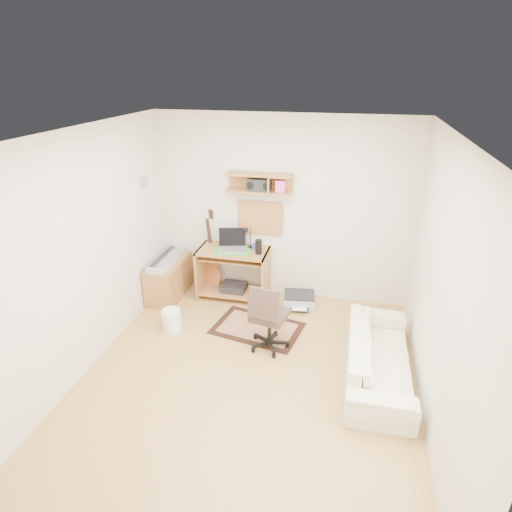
% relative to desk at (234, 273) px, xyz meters
% --- Properties ---
extents(floor, '(3.60, 4.00, 0.01)m').
position_rel_desk_xyz_m(floor, '(0.64, -1.73, -0.38)').
color(floor, tan).
rests_on(floor, ground).
extents(ceiling, '(3.60, 4.00, 0.01)m').
position_rel_desk_xyz_m(ceiling, '(0.64, -1.73, 2.23)').
color(ceiling, white).
rests_on(ceiling, ground).
extents(back_wall, '(3.60, 0.01, 2.60)m').
position_rel_desk_xyz_m(back_wall, '(0.64, 0.28, 0.93)').
color(back_wall, beige).
rests_on(back_wall, ground).
extents(left_wall, '(0.01, 4.00, 2.60)m').
position_rel_desk_xyz_m(left_wall, '(-1.17, -1.73, 0.93)').
color(left_wall, beige).
rests_on(left_wall, ground).
extents(right_wall, '(0.01, 4.00, 2.60)m').
position_rel_desk_xyz_m(right_wall, '(2.44, -1.73, 0.93)').
color(right_wall, beige).
rests_on(right_wall, ground).
extents(wall_shelf, '(0.90, 0.25, 0.26)m').
position_rel_desk_xyz_m(wall_shelf, '(0.34, 0.15, 1.32)').
color(wall_shelf, '#A8743B').
rests_on(wall_shelf, back_wall).
extents(cork_board, '(0.64, 0.03, 0.49)m').
position_rel_desk_xyz_m(cork_board, '(0.34, 0.25, 0.79)').
color(cork_board, tan).
rests_on(cork_board, back_wall).
extents(wall_photo, '(0.02, 0.20, 0.15)m').
position_rel_desk_xyz_m(wall_photo, '(-1.15, -0.23, 1.34)').
color(wall_photo, '#4C8CBF').
rests_on(wall_photo, left_wall).
extents(desk, '(1.00, 0.55, 0.75)m').
position_rel_desk_xyz_m(desk, '(0.00, 0.00, 0.00)').
color(desk, '#A8743B').
rests_on(desk, floor).
extents(laptop, '(0.46, 0.46, 0.29)m').
position_rel_desk_xyz_m(laptop, '(-0.01, -0.02, 0.52)').
color(laptop, silver).
rests_on(laptop, desk).
extents(speaker, '(0.09, 0.09, 0.21)m').
position_rel_desk_xyz_m(speaker, '(0.38, -0.05, 0.48)').
color(speaker, black).
rests_on(speaker, desk).
extents(desk_lamp, '(0.11, 0.11, 0.32)m').
position_rel_desk_xyz_m(desk_lamp, '(0.22, 0.14, 0.53)').
color(desk_lamp, black).
rests_on(desk_lamp, desk).
extents(pencil_cup, '(0.06, 0.06, 0.09)m').
position_rel_desk_xyz_m(pencil_cup, '(0.29, 0.10, 0.42)').
color(pencil_cup, '#3746A7').
rests_on(pencil_cup, desk).
extents(boombox, '(0.31, 0.14, 0.16)m').
position_rel_desk_xyz_m(boombox, '(0.35, 0.15, 1.30)').
color(boombox, black).
rests_on(boombox, wall_shelf).
extents(rug, '(1.22, 0.93, 0.01)m').
position_rel_desk_xyz_m(rug, '(0.53, -0.76, -0.37)').
color(rug, tan).
rests_on(rug, floor).
extents(task_chair, '(0.53, 0.53, 0.89)m').
position_rel_desk_xyz_m(task_chair, '(0.75, -1.10, 0.07)').
color(task_chair, '#3B2B23').
rests_on(task_chair, floor).
extents(cabinet, '(0.40, 0.90, 0.55)m').
position_rel_desk_xyz_m(cabinet, '(-0.94, -0.18, -0.10)').
color(cabinet, '#A8743B').
rests_on(cabinet, floor).
extents(music_keyboard, '(0.27, 0.86, 0.07)m').
position_rel_desk_xyz_m(music_keyboard, '(-0.94, -0.18, 0.21)').
color(music_keyboard, '#B2B5BA').
rests_on(music_keyboard, cabinet).
extents(guitar, '(0.36, 0.26, 1.25)m').
position_rel_desk_xyz_m(guitar, '(-0.40, 0.13, 0.25)').
color(guitar, '#B96739').
rests_on(guitar, floor).
extents(waste_basket, '(0.27, 0.27, 0.29)m').
position_rel_desk_xyz_m(waste_basket, '(-0.54, -1.03, -0.23)').
color(waste_basket, white).
rests_on(waste_basket, floor).
extents(printer, '(0.49, 0.40, 0.17)m').
position_rel_desk_xyz_m(printer, '(0.97, -0.03, -0.29)').
color(printer, '#A5A8AA').
rests_on(printer, floor).
extents(sofa, '(0.50, 1.72, 0.67)m').
position_rel_desk_xyz_m(sofa, '(2.02, -1.35, -0.04)').
color(sofa, beige).
rests_on(sofa, floor).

